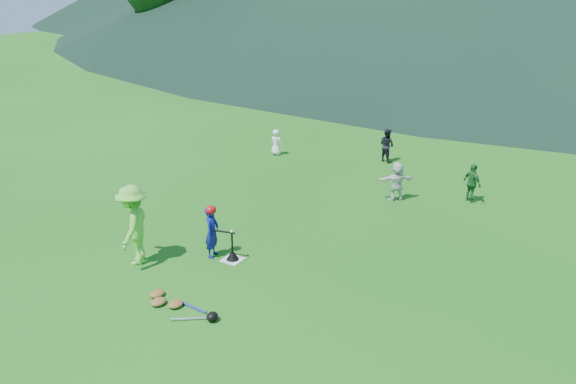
# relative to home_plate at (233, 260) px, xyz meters

# --- Properties ---
(ground) EXTENTS (120.00, 120.00, 0.00)m
(ground) POSITION_rel_home_plate_xyz_m (0.00, 0.00, -0.01)
(ground) COLOR #1B5613
(ground) RESTS_ON ground
(home_plate) EXTENTS (0.45, 0.45, 0.02)m
(home_plate) POSITION_rel_home_plate_xyz_m (0.00, 0.00, 0.00)
(home_plate) COLOR silver
(home_plate) RESTS_ON ground
(baseball) EXTENTS (0.08, 0.08, 0.08)m
(baseball) POSITION_rel_home_plate_xyz_m (0.00, 0.00, 0.73)
(baseball) COLOR white
(baseball) RESTS_ON batting_tee
(batter_child) EXTENTS (0.41, 0.52, 1.26)m
(batter_child) POSITION_rel_home_plate_xyz_m (-0.53, -0.07, 0.62)
(batter_child) COLOR navy
(batter_child) RESTS_ON ground
(adult_coach) EXTENTS (1.19, 1.40, 1.88)m
(adult_coach) POSITION_rel_home_plate_xyz_m (-1.84, -1.23, 0.93)
(adult_coach) COLOR #67D73F
(adult_coach) RESTS_ON ground
(fielder_a) EXTENTS (0.49, 0.33, 0.97)m
(fielder_a) POSITION_rel_home_plate_xyz_m (-3.69, 7.73, 0.47)
(fielder_a) COLOR white
(fielder_a) RESTS_ON ground
(fielder_b) EXTENTS (0.71, 0.63, 1.21)m
(fielder_b) POSITION_rel_home_plate_xyz_m (0.16, 9.09, 0.59)
(fielder_b) COLOR black
(fielder_b) RESTS_ON ground
(fielder_c) EXTENTS (0.72, 0.63, 1.17)m
(fielder_c) POSITION_rel_home_plate_xyz_m (3.80, 6.65, 0.57)
(fielder_c) COLOR #1D6229
(fielder_c) RESTS_ON ground
(fielder_d) EXTENTS (1.06, 0.97, 1.18)m
(fielder_d) POSITION_rel_home_plate_xyz_m (1.86, 5.64, 0.58)
(fielder_d) COLOR silver
(fielder_d) RESTS_ON ground
(batting_tee) EXTENTS (0.30, 0.30, 0.68)m
(batting_tee) POSITION_rel_home_plate_xyz_m (0.00, 0.00, 0.12)
(batting_tee) COLOR black
(batting_tee) RESTS_ON home_plate
(batter_gear) EXTENTS (0.73, 0.26, 0.62)m
(batter_gear) POSITION_rel_home_plate_xyz_m (-0.50, -0.07, 1.13)
(batter_gear) COLOR #BA0C15
(batter_gear) RESTS_ON ground
(equipment_pile) EXTENTS (1.80, 0.72, 0.19)m
(equipment_pile) POSITION_rel_home_plate_xyz_m (0.22, -2.23, 0.06)
(equipment_pile) COLOR olive
(equipment_pile) RESTS_ON ground
(outfield_fence) EXTENTS (70.07, 0.08, 1.33)m
(outfield_fence) POSITION_rel_home_plate_xyz_m (0.00, 28.00, 0.69)
(outfield_fence) COLOR gray
(outfield_fence) RESTS_ON ground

